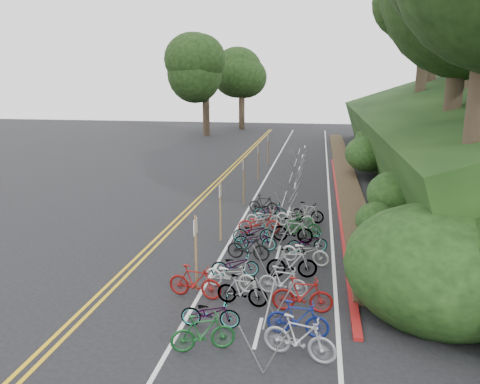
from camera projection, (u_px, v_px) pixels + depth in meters
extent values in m
plane|color=black|center=(170.00, 291.00, 14.86)|extent=(120.00, 120.00, 0.00)
cube|color=gold|center=(190.00, 207.00, 24.79)|extent=(0.12, 80.00, 0.01)
cube|color=gold|center=(195.00, 207.00, 24.74)|extent=(0.12, 80.00, 0.01)
cube|color=silver|center=(248.00, 209.00, 24.28)|extent=(0.12, 80.00, 0.01)
cube|color=silver|center=(330.00, 213.00, 23.59)|extent=(0.12, 80.00, 0.01)
cube|color=silver|center=(258.00, 333.00, 12.43)|extent=(0.10, 1.60, 0.01)
cube|color=silver|center=(278.00, 253.00, 18.18)|extent=(0.10, 1.60, 0.01)
cube|color=silver|center=(289.00, 211.00, 23.93)|extent=(0.10, 1.60, 0.01)
cube|color=silver|center=(295.00, 186.00, 29.68)|extent=(0.10, 1.60, 0.01)
cube|color=silver|center=(299.00, 168.00, 35.44)|extent=(0.10, 1.60, 0.01)
cube|color=silver|center=(302.00, 156.00, 41.19)|extent=(0.10, 1.60, 0.01)
cube|color=silver|center=(305.00, 147.00, 46.94)|extent=(0.10, 1.60, 0.01)
cube|color=maroon|center=(339.00, 203.00, 25.42)|extent=(0.25, 28.00, 0.10)
cube|color=black|center=(448.00, 134.00, 33.09)|extent=(12.32, 44.00, 9.11)
cube|color=#382819|center=(344.00, 169.00, 34.88)|extent=(1.40, 44.00, 0.16)
ellipsoid|color=#284C19|center=(393.00, 242.00, 16.31)|extent=(2.00, 2.80, 1.60)
ellipsoid|color=#284C19|center=(396.00, 195.00, 20.86)|extent=(2.60, 3.64, 2.08)
ellipsoid|color=#284C19|center=(403.00, 163.00, 26.31)|extent=(2.20, 3.08, 1.76)
ellipsoid|color=#284C19|center=(367.00, 154.00, 32.39)|extent=(3.00, 4.20, 2.40)
ellipsoid|color=#284C19|center=(369.00, 141.00, 37.99)|extent=(2.40, 3.36, 1.92)
ellipsoid|color=#284C19|center=(380.00, 128.00, 41.45)|extent=(2.80, 3.92, 2.24)
ellipsoid|color=#284C19|center=(377.00, 221.00, 19.25)|extent=(1.80, 2.52, 1.44)
ellipsoid|color=#284C19|center=(406.00, 143.00, 29.87)|extent=(3.20, 4.48, 2.56)
ellipsoid|color=black|center=(435.00, 266.00, 13.75)|extent=(5.28, 6.16, 3.52)
cylinder|color=#2D2319|center=(474.00, 159.00, 15.24)|extent=(0.80, 0.80, 5.69)
cylinder|color=#2D2319|center=(453.00, 96.00, 23.21)|extent=(0.85, 0.85, 6.56)
cylinder|color=#2D2319|center=(463.00, 74.00, 30.20)|extent=(0.90, 0.90, 7.44)
cylinder|color=#2D2319|center=(420.00, 88.00, 38.28)|extent=(0.83, 0.83, 6.13)
ellipsoid|color=black|center=(426.00, 17.00, 36.99)|extent=(8.17, 8.17, 7.76)
cylinder|color=#2D2319|center=(432.00, 75.00, 45.28)|extent=(0.87, 0.87, 7.00)
ellipsoid|color=black|center=(438.00, 4.00, 43.77)|extent=(9.72, 9.72, 9.24)
cylinder|color=#2D2319|center=(206.00, 112.00, 55.91)|extent=(0.80, 0.80, 5.69)
ellipsoid|color=black|center=(205.00, 67.00, 54.70)|extent=(7.78, 7.78, 7.39)
cylinder|color=#2D2319|center=(242.00, 110.00, 63.14)|extent=(0.78, 0.78, 5.25)
ellipsoid|color=black|center=(242.00, 74.00, 62.05)|extent=(6.81, 6.81, 6.47)
cylinder|color=gray|center=(270.00, 300.00, 11.71)|extent=(0.05, 2.91, 0.05)
cylinder|color=gray|center=(251.00, 350.00, 10.60)|extent=(0.59, 0.04, 1.16)
cylinder|color=gray|center=(276.00, 352.00, 10.51)|extent=(0.59, 0.04, 1.16)
cylinder|color=gray|center=(265.00, 297.00, 13.19)|extent=(0.59, 0.04, 1.16)
cylinder|color=gray|center=(285.00, 298.00, 13.10)|extent=(0.59, 0.04, 1.16)
cylinder|color=gray|center=(274.00, 233.00, 16.97)|extent=(0.05, 3.00, 0.05)
cylinder|color=gray|center=(261.00, 261.00, 15.81)|extent=(0.58, 0.04, 1.13)
cylinder|color=gray|center=(277.00, 262.00, 15.72)|extent=(0.58, 0.04, 1.13)
cylinder|color=gray|center=(270.00, 235.00, 18.50)|extent=(0.58, 0.04, 1.13)
cylinder|color=gray|center=(284.00, 236.00, 18.40)|extent=(0.58, 0.04, 1.13)
cylinder|color=gray|center=(284.00, 199.00, 21.77)|extent=(0.05, 3.00, 0.05)
cylinder|color=gray|center=(275.00, 219.00, 20.60)|extent=(0.58, 0.04, 1.13)
cylinder|color=gray|center=(288.00, 220.00, 20.51)|extent=(0.58, 0.04, 1.13)
cylinder|color=gray|center=(280.00, 203.00, 23.29)|extent=(0.58, 0.04, 1.13)
cylinder|color=gray|center=(292.00, 203.00, 23.20)|extent=(0.58, 0.04, 1.13)
cylinder|color=gray|center=(291.00, 177.00, 26.56)|extent=(0.05, 3.00, 0.05)
cylinder|color=gray|center=(284.00, 193.00, 25.40)|extent=(0.58, 0.04, 1.13)
cylinder|color=gray|center=(294.00, 193.00, 25.30)|extent=(0.58, 0.04, 1.13)
cylinder|color=gray|center=(287.00, 182.00, 28.08)|extent=(0.58, 0.04, 1.13)
cylinder|color=gray|center=(297.00, 182.00, 27.99)|extent=(0.58, 0.04, 1.13)
cylinder|color=gray|center=(296.00, 162.00, 31.35)|extent=(0.05, 3.00, 0.05)
cylinder|color=gray|center=(290.00, 175.00, 30.19)|extent=(0.58, 0.04, 1.13)
cylinder|color=gray|center=(299.00, 175.00, 30.10)|extent=(0.58, 0.04, 1.13)
cylinder|color=gray|center=(292.00, 167.00, 32.87)|extent=(0.58, 0.04, 1.13)
cylinder|color=gray|center=(300.00, 167.00, 32.78)|extent=(0.58, 0.04, 1.13)
cylinder|color=gray|center=(299.00, 151.00, 36.14)|extent=(0.05, 3.00, 0.05)
cylinder|color=gray|center=(294.00, 162.00, 34.98)|extent=(0.58, 0.04, 1.13)
cylinder|color=gray|center=(302.00, 162.00, 34.89)|extent=(0.58, 0.04, 1.13)
cylinder|color=gray|center=(296.00, 156.00, 37.66)|extent=(0.58, 0.04, 1.13)
cylinder|color=gray|center=(303.00, 156.00, 37.57)|extent=(0.58, 0.04, 1.13)
cylinder|color=brown|center=(196.00, 254.00, 14.68)|extent=(0.08, 0.08, 2.48)
cube|color=silver|center=(195.00, 227.00, 14.47)|extent=(0.02, 0.40, 0.50)
cylinder|color=brown|center=(220.00, 212.00, 19.26)|extent=(0.08, 0.08, 2.50)
cube|color=silver|center=(220.00, 191.00, 19.05)|extent=(0.02, 0.40, 0.50)
cylinder|color=brown|center=(244.00, 182.00, 25.01)|extent=(0.08, 0.08, 2.50)
cube|color=silver|center=(244.00, 165.00, 24.80)|extent=(0.02, 0.40, 0.50)
cylinder|color=brown|center=(258.00, 162.00, 30.76)|extent=(0.08, 0.08, 2.50)
cube|color=silver|center=(258.00, 149.00, 30.55)|extent=(0.02, 0.40, 0.50)
cylinder|color=brown|center=(268.00, 149.00, 36.51)|extent=(0.08, 0.08, 2.50)
cube|color=silver|center=(268.00, 138.00, 36.30)|extent=(0.02, 0.40, 0.50)
imported|color=maroon|center=(195.00, 282.00, 14.34)|extent=(0.75, 1.80, 1.05)
imported|color=#144C1E|center=(203.00, 333.00, 11.52)|extent=(1.00, 1.68, 0.98)
imported|color=#9E9EA3|center=(299.00, 338.00, 11.18)|extent=(0.99, 1.90, 1.10)
imported|color=slate|center=(210.00, 313.00, 12.64)|extent=(0.63, 1.65, 0.85)
imported|color=navy|center=(298.00, 319.00, 12.17)|extent=(0.61, 1.68, 0.99)
imported|color=slate|center=(242.00, 290.00, 13.87)|extent=(0.66, 1.62, 0.94)
imported|color=maroon|center=(302.00, 295.00, 13.45)|extent=(0.52, 1.77, 1.06)
imported|color=beige|center=(230.00, 275.00, 14.94)|extent=(1.09, 1.91, 0.95)
imported|color=#9E9EA3|center=(283.00, 281.00, 14.49)|extent=(0.71, 1.62, 0.94)
imported|color=slate|center=(235.00, 265.00, 15.90)|extent=(0.90, 1.72, 0.86)
imported|color=slate|center=(292.00, 263.00, 15.80)|extent=(0.69, 1.77, 1.03)
imported|color=black|center=(248.00, 247.00, 17.39)|extent=(0.68, 1.70, 0.99)
imported|color=beige|center=(305.00, 251.00, 17.01)|extent=(1.10, 1.90, 0.94)
imported|color=slate|center=(255.00, 240.00, 18.36)|extent=(0.63, 1.69, 0.88)
imported|color=slate|center=(307.00, 242.00, 18.08)|extent=(1.09, 1.74, 0.86)
imported|color=slate|center=(253.00, 232.00, 19.27)|extent=(0.81, 1.75, 0.88)
imported|color=slate|center=(292.00, 230.00, 19.25)|extent=(0.71, 1.76, 1.03)
imported|color=maroon|center=(259.00, 223.00, 20.33)|extent=(0.88, 1.90, 0.96)
imported|color=#144C1E|center=(303.00, 225.00, 20.04)|extent=(0.97, 1.68, 0.98)
imported|color=#9E9EA3|center=(264.00, 217.00, 21.37)|extent=(0.62, 1.65, 0.86)
imported|color=beige|center=(295.00, 217.00, 21.25)|extent=(1.12, 1.95, 0.97)
imported|color=slate|center=(270.00, 210.00, 22.53)|extent=(0.64, 1.64, 0.85)
imported|color=slate|center=(307.00, 212.00, 21.98)|extent=(0.84, 1.67, 0.97)
imported|color=black|center=(264.00, 204.00, 23.48)|extent=(0.81, 1.63, 0.94)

